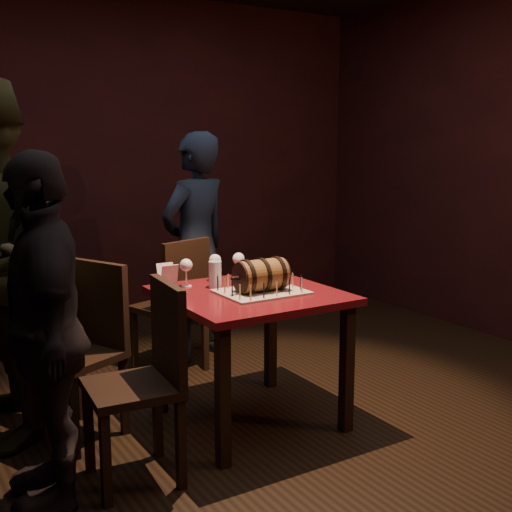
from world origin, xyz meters
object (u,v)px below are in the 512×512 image
pub_table (250,311)px  person_back (196,247)px  chair_left_rear (87,340)px  barrel_cake (261,275)px  wine_glass_mid (215,262)px  chair_left_front (148,371)px  wine_glass_left (186,266)px  wine_glass_right (239,260)px  person_left_front (45,331)px  pint_of_ale (215,275)px  chair_back (177,299)px

pub_table → person_back: (0.24, 1.15, 0.17)m
pub_table → chair_left_rear: size_ratio=0.97×
barrel_cake → person_back: (0.20, 1.21, -0.03)m
wine_glass_mid → chair_left_front: chair_left_front is taller
wine_glass_left → chair_left_front: size_ratio=0.17×
person_back → wine_glass_right: bearing=62.4°
wine_glass_mid → person_left_front: size_ratio=0.11×
pint_of_ale → person_back: (0.35, 0.97, -0.01)m
barrel_cake → wine_glass_mid: size_ratio=2.04×
chair_back → barrel_cake: bearing=-85.7°
pub_table → wine_glass_right: wine_glass_right is taller
wine_glass_mid → chair_left_rear: (-0.78, -0.01, -0.34)m
barrel_cake → person_back: size_ratio=0.20×
wine_glass_right → chair_left_rear: chair_left_rear is taller
wine_glass_right → chair_left_front: (-0.82, -0.59, -0.35)m
chair_left_rear → person_left_front: 0.69m
barrel_cake → person_left_front: bearing=-171.9°
wine_glass_left → chair_left_front: (-0.47, -0.57, -0.35)m
barrel_cake → wine_glass_right: barrel_cake is taller
person_left_front → pub_table: bearing=110.8°
wine_glass_right → chair_left_rear: size_ratio=0.17×
barrel_cake → wine_glass_mid: 0.40m
pint_of_ale → wine_glass_left: bearing=141.0°
pub_table → barrel_cake: 0.22m
wine_glass_mid → pint_of_ale: size_ratio=1.07×
wine_glass_mid → person_back: person_back is taller
wine_glass_left → chair_back: 0.72m
chair_left_front → person_back: bearing=56.5°
pint_of_ale → chair_back: size_ratio=0.16×
barrel_cake → wine_glass_left: bearing=128.7°
wine_glass_left → chair_back: size_ratio=0.17×
wine_glass_left → wine_glass_right: 0.35m
chair_back → person_left_front: person_left_front is taller
pint_of_ale → chair_left_front: 0.82m
chair_back → person_back: 0.48m
chair_left_front → person_left_front: (-0.44, 0.05, 0.24)m
pint_of_ale → person_left_front: 1.12m
pub_table → person_back: bearing=78.4°
person_back → pint_of_ale: bearing=51.1°
pint_of_ale → chair_left_rear: (-0.70, 0.14, -0.30)m
chair_back → chair_left_rear: same height
chair_back → chair_left_front: (-0.68, -1.17, 0.00)m
pub_table → barrel_cake: (0.04, -0.06, 0.21)m
wine_glass_left → chair_left_front: chair_left_front is taller
chair_left_rear → person_back: bearing=38.1°
pint_of_ale → wine_glass_right: bearing=28.9°
pub_table → chair_left_front: 0.77m
pint_of_ale → chair_left_front: bearing=-142.0°
chair_left_front → person_left_front: person_left_front is taller
pint_of_ale → chair_back: bearing=83.5°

